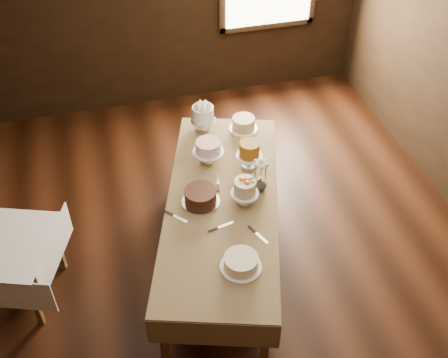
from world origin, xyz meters
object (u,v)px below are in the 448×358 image
cake_server_a (226,225)px  flower_vase (260,184)px  side_table (4,249)px  cake_cream (241,263)px  cake_lattice (208,152)px  cake_speckled (243,124)px  display_table (222,206)px  cake_meringue (203,119)px  cake_server_c (218,179)px  cake_chocolate (201,197)px  cake_caramel (249,156)px  cake_server_d (257,182)px  cake_server_b (262,238)px  cake_flowers (245,193)px  cake_server_e (180,219)px

cake_server_a → flower_vase: 0.54m
side_table → cake_cream: bearing=-24.5°
cake_lattice → flower_vase: size_ratio=2.40×
cake_cream → cake_speckled: bearing=73.0°
display_table → cake_meringue: (0.09, 1.07, 0.18)m
cake_server_a → cake_lattice: bearing=73.4°
cake_meringue → cake_server_c: (-0.05, -0.79, -0.12)m
cake_lattice → cake_chocolate: cake_lattice is taller
cake_caramel → cake_server_a: (-0.41, -0.68, -0.12)m
cake_caramel → cake_server_c: cake_caramel is taller
cake_server_d → cake_lattice: bearing=88.3°
cake_cream → cake_lattice: bearing=87.3°
cake_server_b → cake_lattice: bearing=166.3°
cake_flowers → flower_vase: cake_flowers is taller
cake_meringue → cake_server_a: bearing=-95.4°
display_table → cake_caramel: bearing=47.0°
cake_server_e → cake_speckled: bearing=99.4°
cake_speckled → cake_server_d: cake_speckled is taller
cake_speckled → cake_lattice: size_ratio=0.98×
cake_server_e → flower_vase: size_ratio=1.91×
cake_cream → side_table: bearing=155.5°
cake_meringue → flower_vase: cake_meringue is taller
cake_cream → flower_vase: flower_vase is taller
cake_caramel → cake_server_b: cake_caramel is taller
cake_caramel → flower_vase: cake_caramel is taller
cake_speckled → flower_vase: bearing=-97.2°
cake_server_a → cake_caramel: bearing=46.5°
cake_chocolate → cake_server_d: cake_chocolate is taller
cake_lattice → side_table: bearing=-165.7°
cake_meringue → cake_server_d: (0.28, -0.92, -0.12)m
cake_chocolate → cake_server_a: size_ratio=1.40×
cake_flowers → cake_server_b: cake_flowers is taller
cake_lattice → cake_chocolate: 0.57m
cake_speckled → cake_cream: (-0.52, -1.71, -0.01)m
cake_chocolate → flower_vase: bearing=2.1°
cake_meringue → cake_speckled: bearing=-16.1°
side_table → cake_flowers: 2.09m
side_table → cake_chocolate: size_ratio=3.02×
cake_caramel → cake_flowers: 0.48m
side_table → cake_speckled: (2.35, 0.88, 0.24)m
cake_speckled → cake_flowers: size_ratio=1.16×
cake_server_a → side_table: bearing=155.9°
cake_speckled → cake_server_a: 1.35m
side_table → cake_chocolate: 1.71m
side_table → cake_server_c: cake_server_c is taller
cake_server_e → cake_cream: bearing=-12.3°
cake_chocolate → cake_cream: bearing=-80.2°
display_table → cake_flowers: cake_flowers is taller
display_table → cake_meringue: 1.09m
cake_server_b → cake_server_d: size_ratio=1.00×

